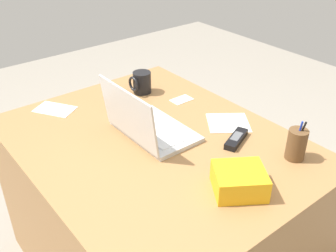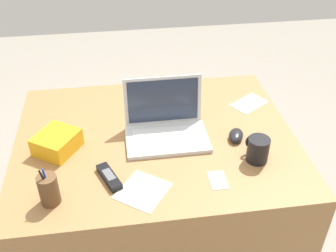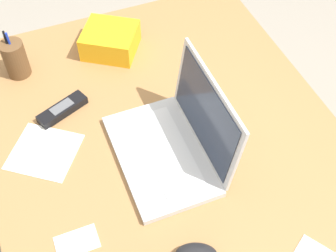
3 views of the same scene
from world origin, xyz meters
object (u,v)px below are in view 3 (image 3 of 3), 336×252
laptop (175,141)px  cordless_phone (62,109)px  pen_holder (15,59)px  snack_bag (110,40)px

laptop → cordless_phone: bearing=-135.4°
cordless_phone → pen_holder: 0.23m
snack_bag → cordless_phone: bearing=-45.6°
laptop → cordless_phone: (-0.25, -0.25, -0.04)m
laptop → cordless_phone: 0.35m
laptop → snack_bag: (-0.45, -0.04, -0.01)m
laptop → pen_holder: laptop is taller
pen_holder → snack_bag: bearing=89.6°
cordless_phone → laptop: bearing=44.6°
laptop → snack_bag: bearing=-175.3°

